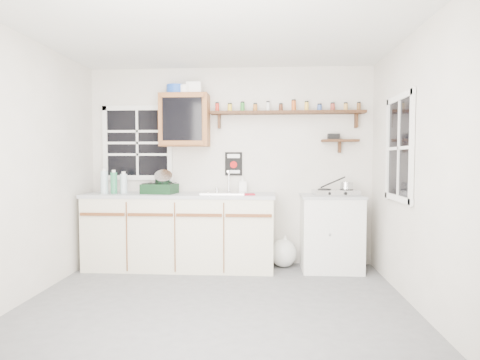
{
  "coord_description": "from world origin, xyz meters",
  "views": [
    {
      "loc": [
        0.45,
        -3.53,
        1.34
      ],
      "look_at": [
        0.2,
        0.55,
        1.13
      ],
      "focal_mm": 30.0,
      "sensor_mm": 36.0,
      "label": 1
    }
  ],
  "objects_px": {
    "upper_cabinet": "(185,120)",
    "spice_shelf": "(287,112)",
    "right_cabinet": "(331,232)",
    "dish_rack": "(161,186)",
    "main_cabinet": "(180,231)",
    "hotplate": "(335,192)"
  },
  "relations": [
    {
      "from": "main_cabinet",
      "to": "dish_rack",
      "type": "xyz_separation_m",
      "value": [
        -0.24,
        -0.01,
        0.55
      ]
    },
    {
      "from": "main_cabinet",
      "to": "hotplate",
      "type": "height_order",
      "value": "hotplate"
    },
    {
      "from": "main_cabinet",
      "to": "dish_rack",
      "type": "bearing_deg",
      "value": -178.05
    },
    {
      "from": "hotplate",
      "to": "right_cabinet",
      "type": "bearing_deg",
      "value": 150.57
    },
    {
      "from": "main_cabinet",
      "to": "upper_cabinet",
      "type": "height_order",
      "value": "upper_cabinet"
    },
    {
      "from": "right_cabinet",
      "to": "hotplate",
      "type": "xyz_separation_m",
      "value": [
        0.04,
        -0.02,
        0.49
      ]
    },
    {
      "from": "right_cabinet",
      "to": "spice_shelf",
      "type": "xyz_separation_m",
      "value": [
        -0.53,
        0.19,
        1.47
      ]
    },
    {
      "from": "right_cabinet",
      "to": "upper_cabinet",
      "type": "height_order",
      "value": "upper_cabinet"
    },
    {
      "from": "main_cabinet",
      "to": "spice_shelf",
      "type": "distance_m",
      "value": 1.98
    },
    {
      "from": "main_cabinet",
      "to": "spice_shelf",
      "type": "bearing_deg",
      "value": 9.26
    },
    {
      "from": "main_cabinet",
      "to": "right_cabinet",
      "type": "distance_m",
      "value": 1.84
    },
    {
      "from": "hotplate",
      "to": "main_cabinet",
      "type": "bearing_deg",
      "value": 175.18
    },
    {
      "from": "right_cabinet",
      "to": "dish_rack",
      "type": "distance_m",
      "value": 2.14
    },
    {
      "from": "right_cabinet",
      "to": "upper_cabinet",
      "type": "xyz_separation_m",
      "value": [
        -1.8,
        0.12,
        1.37
      ]
    },
    {
      "from": "spice_shelf",
      "to": "right_cabinet",
      "type": "bearing_deg",
      "value": -19.55
    },
    {
      "from": "right_cabinet",
      "to": "dish_rack",
      "type": "relative_size",
      "value": 2.09
    },
    {
      "from": "upper_cabinet",
      "to": "right_cabinet",
      "type": "bearing_deg",
      "value": -3.76
    },
    {
      "from": "upper_cabinet",
      "to": "dish_rack",
      "type": "relative_size",
      "value": 1.49
    },
    {
      "from": "upper_cabinet",
      "to": "spice_shelf",
      "type": "height_order",
      "value": "upper_cabinet"
    },
    {
      "from": "upper_cabinet",
      "to": "spice_shelf",
      "type": "relative_size",
      "value": 0.34
    },
    {
      "from": "upper_cabinet",
      "to": "spice_shelf",
      "type": "xyz_separation_m",
      "value": [
        1.27,
        0.07,
        0.1
      ]
    },
    {
      "from": "right_cabinet",
      "to": "spice_shelf",
      "type": "bearing_deg",
      "value": 160.45
    }
  ]
}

